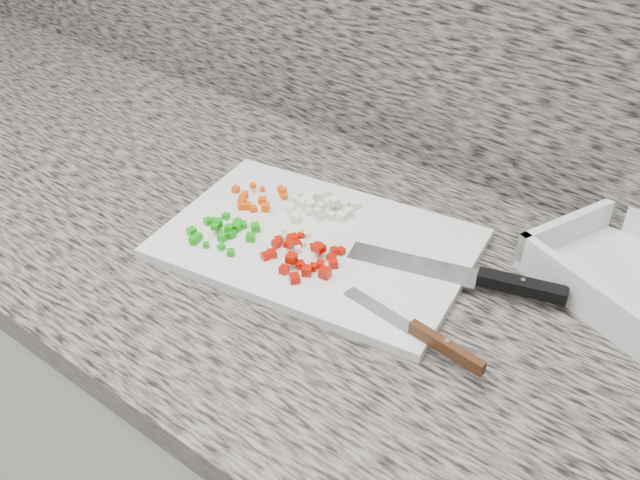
{
  "coord_description": "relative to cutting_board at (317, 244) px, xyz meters",
  "views": [
    {
      "loc": [
        0.53,
        0.85,
        1.49
      ],
      "look_at": [
        0.08,
        1.44,
        0.93
      ],
      "focal_mm": 40.0,
      "sensor_mm": 36.0,
      "label": 1
    }
  ],
  "objects": [
    {
      "name": "paring_knife",
      "position": [
        0.22,
        -0.08,
        0.01
      ],
      "size": [
        0.2,
        0.04,
        0.02
      ],
      "rotation": [
        0.0,
        0.0,
        -0.12
      ],
      "color": "white",
      "rests_on": "cutting_board"
    },
    {
      "name": "onion_pile",
      "position": [
        -0.04,
        0.06,
        0.01
      ],
      "size": [
        0.1,
        0.09,
        0.02
      ],
      "color": "white",
      "rests_on": "cutting_board"
    },
    {
      "name": "carrot_pile",
      "position": [
        -0.13,
        0.02,
        0.01
      ],
      "size": [
        0.08,
        0.08,
        0.01
      ],
      "color": "#DE4704",
      "rests_on": "cutting_board"
    },
    {
      "name": "countertop",
      "position": [
        -0.06,
        -0.02,
        -0.03
      ],
      "size": [
        3.96,
        0.64,
        0.04
      ],
      "primitive_type": "cube",
      "color": "slate",
      "rests_on": "cabinet"
    },
    {
      "name": "garlic_pile",
      "position": [
        -0.03,
        -0.03,
        0.01
      ],
      "size": [
        0.05,
        0.05,
        0.01
      ],
      "color": "#F9EAC0",
      "rests_on": "cutting_board"
    },
    {
      "name": "cutting_board",
      "position": [
        0.0,
        0.0,
        0.0
      ],
      "size": [
        0.45,
        0.33,
        0.01
      ],
      "primitive_type": "cube",
      "rotation": [
        0.0,
        0.0,
        0.16
      ],
      "color": "silver",
      "rests_on": "countertop"
    },
    {
      "name": "red_pepper_pile",
      "position": [
        0.01,
        -0.05,
        0.01
      ],
      "size": [
        0.11,
        0.1,
        0.02
      ],
      "color": "#AE0E02",
      "rests_on": "cutting_board"
    },
    {
      "name": "chef_knife",
      "position": [
        0.22,
        0.06,
        0.01
      ],
      "size": [
        0.27,
        0.1,
        0.02
      ],
      "rotation": [
        0.0,
        0.0,
        0.28
      ],
      "color": "white",
      "rests_on": "cutting_board"
    },
    {
      "name": "cabinet",
      "position": [
        -0.06,
        -0.02,
        -0.48
      ],
      "size": [
        3.92,
        0.62,
        0.86
      ],
      "primitive_type": "cube",
      "color": "silver",
      "rests_on": "ground"
    },
    {
      "name": "green_pepper_pile",
      "position": [
        -0.11,
        -0.07,
        0.01
      ],
      "size": [
        0.09,
        0.09,
        0.02
      ],
      "color": "#12990D",
      "rests_on": "cutting_board"
    }
  ]
}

